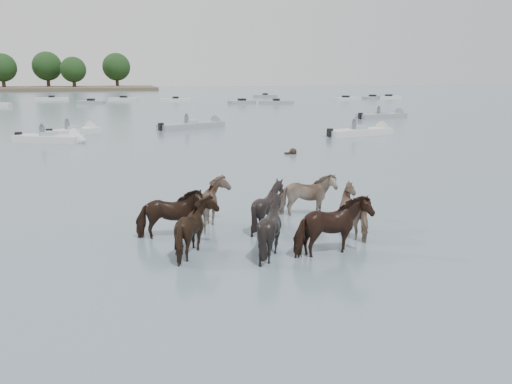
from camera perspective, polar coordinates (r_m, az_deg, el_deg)
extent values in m
plane|color=#4C5F6E|center=(14.27, -2.41, -5.55)|extent=(400.00, 400.00, 0.00)
imported|color=black|center=(14.58, -9.55, -2.68)|extent=(1.94, 1.01, 1.58)
imported|color=gray|center=(15.38, -4.69, -1.60)|extent=(1.41, 1.64, 1.65)
imported|color=black|center=(15.21, 1.37, -1.85)|extent=(1.51, 1.36, 1.59)
imported|color=#9F816B|center=(16.77, 5.62, -0.53)|extent=(1.99, 1.18, 1.57)
imported|color=black|center=(13.18, -6.41, -4.29)|extent=(1.38, 1.60, 1.57)
imported|color=black|center=(13.10, 1.68, -4.10)|extent=(1.87, 1.76, 1.67)
imported|color=black|center=(13.19, 8.43, -4.07)|extent=(2.12, 1.24, 1.69)
imported|color=#9E826B|center=(15.16, 11.29, -2.23)|extent=(1.86, 1.96, 1.55)
sphere|color=black|center=(30.05, 4.12, 4.45)|extent=(0.44, 0.44, 0.44)
cube|color=black|center=(29.99, 3.66, 4.24)|extent=(0.50, 0.22, 0.18)
cube|color=silver|center=(41.85, -19.55, 6.23)|extent=(4.13, 3.75, 0.55)
cone|color=silver|center=(43.01, -17.36, 6.55)|extent=(1.70, 1.81, 1.60)
cube|color=#99ADB7|center=(41.82, -19.59, 6.71)|extent=(1.32, 1.37, 0.35)
cube|color=black|center=(40.74, -21.88, 6.10)|extent=(0.49, 0.49, 0.60)
cylinder|color=#595966|center=(41.83, -20.16, 6.94)|extent=(0.36, 0.36, 0.70)
sphere|color=#595966|center=(41.79, -20.20, 7.55)|extent=(0.24, 0.24, 0.24)
cube|color=silver|center=(37.94, -21.91, 5.43)|extent=(4.84, 3.50, 0.55)
cone|color=silver|center=(36.74, -18.87, 5.45)|extent=(1.52, 1.83, 1.60)
cube|color=#99ADB7|center=(37.90, -21.95, 5.95)|extent=(1.22, 1.36, 0.35)
cube|color=black|center=(39.22, -24.78, 5.61)|extent=(0.47, 0.47, 0.60)
cylinder|color=#595966|center=(37.92, -22.58, 6.21)|extent=(0.36, 0.36, 0.70)
sphere|color=#595966|center=(37.88, -22.64, 6.88)|extent=(0.24, 0.24, 0.24)
cube|color=gray|center=(44.77, -7.15, 7.25)|extent=(6.08, 4.01, 0.55)
cone|color=gray|center=(46.49, -4.08, 7.52)|extent=(1.50, 1.83, 1.60)
cube|color=#99ADB7|center=(44.74, -7.17, 7.70)|extent=(1.20, 1.36, 0.35)
cube|color=black|center=(43.17, -10.47, 7.14)|extent=(0.47, 0.47, 0.60)
cylinder|color=#595966|center=(44.66, -7.69, 7.93)|extent=(0.36, 0.36, 0.70)
sphere|color=#595966|center=(44.63, -7.70, 8.51)|extent=(0.24, 0.24, 0.24)
cube|color=silver|center=(40.11, 11.30, 6.46)|extent=(5.69, 2.86, 0.55)
cone|color=silver|center=(41.94, 14.16, 6.59)|extent=(1.26, 1.77, 1.60)
cube|color=#99ADB7|center=(40.08, 11.32, 6.96)|extent=(1.04, 1.28, 0.35)
cube|color=black|center=(38.38, 8.18, 6.53)|extent=(0.42, 0.42, 0.60)
cylinder|color=#595966|center=(39.88, 10.81, 7.24)|extent=(0.36, 0.36, 0.70)
sphere|color=#595966|center=(39.84, 10.84, 7.89)|extent=(0.24, 0.24, 0.24)
cube|color=gray|center=(56.74, 13.74, 8.16)|extent=(5.89, 2.71, 0.55)
cone|color=gray|center=(58.63, 15.86, 8.18)|extent=(1.20, 1.75, 1.60)
cube|color=#99ADB7|center=(56.72, 13.76, 8.51)|extent=(1.01, 1.26, 0.35)
cube|color=black|center=(54.92, 11.48, 8.28)|extent=(0.41, 0.41, 0.60)
cylinder|color=#595966|center=(56.51, 13.41, 8.72)|extent=(0.36, 0.36, 0.70)
sphere|color=#595966|center=(56.48, 13.43, 9.17)|extent=(0.24, 0.24, 0.24)
cube|color=silver|center=(100.30, -21.65, 9.53)|extent=(5.81, 1.88, 0.60)
cube|color=black|center=(100.28, -21.67, 9.75)|extent=(1.07, 1.07, 0.50)
cube|color=gray|center=(85.67, -17.77, 9.40)|extent=(4.49, 2.61, 0.60)
cube|color=black|center=(85.65, -17.79, 9.65)|extent=(1.24, 1.24, 0.50)
cube|color=silver|center=(95.38, -14.43, 9.90)|extent=(5.41, 3.54, 0.60)
cube|color=black|center=(95.36, -14.45, 10.13)|extent=(1.32, 1.32, 0.50)
cube|color=silver|center=(90.21, -8.87, 10.00)|extent=(5.62, 2.39, 0.60)
cube|color=black|center=(90.20, -8.88, 10.24)|extent=(1.15, 1.15, 0.50)
cube|color=gray|center=(81.91, -1.57, 9.87)|extent=(4.60, 2.75, 0.60)
cube|color=black|center=(81.89, -1.57, 10.13)|extent=(1.26, 1.26, 0.50)
cube|color=gray|center=(81.53, 2.25, 9.85)|extent=(5.38, 2.19, 0.60)
cube|color=black|center=(81.51, 2.25, 10.11)|extent=(1.12, 1.12, 0.50)
cube|color=gray|center=(105.17, 1.03, 10.53)|extent=(4.99, 3.26, 0.60)
cube|color=black|center=(105.16, 1.03, 10.74)|extent=(1.31, 1.31, 0.50)
cube|color=silver|center=(94.81, 9.89, 10.09)|extent=(5.83, 3.53, 0.60)
cube|color=black|center=(94.79, 9.90, 10.32)|extent=(1.30, 1.30, 0.50)
cube|color=gray|center=(100.12, 12.76, 10.11)|extent=(4.54, 3.04, 0.60)
cube|color=black|center=(100.10, 12.77, 10.32)|extent=(1.31, 1.31, 0.50)
cube|color=silver|center=(102.27, 14.45, 10.07)|extent=(5.55, 2.53, 0.60)
cube|color=black|center=(102.25, 14.46, 10.28)|extent=(1.18, 1.18, 0.50)
cylinder|color=#382619|center=(166.64, -26.12, 10.65)|extent=(1.00, 1.00, 3.57)
sphere|color=black|center=(166.63, -26.28, 12.25)|extent=(7.93, 7.93, 7.93)
cylinder|color=#382619|center=(170.09, -21.98, 11.09)|extent=(1.00, 1.00, 3.84)
sphere|color=black|center=(170.09, -22.12, 12.77)|extent=(8.54, 8.54, 8.54)
cylinder|color=#382619|center=(161.79, -19.45, 11.14)|extent=(1.00, 1.00, 3.27)
sphere|color=black|center=(161.77, -19.57, 12.65)|extent=(7.26, 7.26, 7.26)
cylinder|color=#382619|center=(169.05, -15.09, 11.55)|extent=(1.00, 1.00, 3.78)
sphere|color=black|center=(169.04, -15.19, 13.22)|extent=(8.39, 8.39, 8.39)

